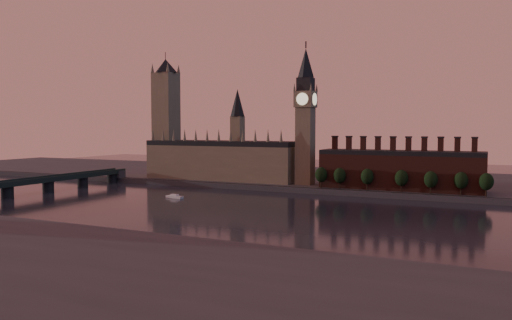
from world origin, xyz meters
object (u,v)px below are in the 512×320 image
(victoria_tower, at_px, (166,114))
(westminster_bridge, at_px, (25,185))
(river_boat, at_px, (175,197))
(big_ben, at_px, (305,114))

(victoria_tower, distance_m, westminster_bridge, 133.21)
(westminster_bridge, height_order, river_boat, westminster_bridge)
(victoria_tower, distance_m, river_boat, 122.22)
(big_ben, distance_m, river_boat, 116.27)
(big_ben, height_order, westminster_bridge, big_ben)
(victoria_tower, height_order, big_ben, victoria_tower)
(victoria_tower, xyz_separation_m, river_boat, (66.31, -84.64, -58.11))
(victoria_tower, bearing_deg, river_boat, -51.92)
(victoria_tower, height_order, river_boat, victoria_tower)
(big_ben, bearing_deg, victoria_tower, 177.80)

